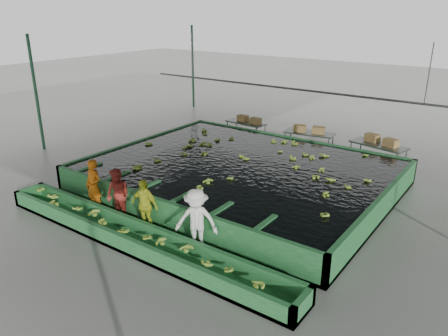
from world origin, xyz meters
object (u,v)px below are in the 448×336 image
Objects in this scene: flotation_tank at (240,175)px; packing_table_left at (246,131)px; sorting_trough at (135,237)px; packing_table_right at (377,156)px; worker_d at (196,221)px; box_stack_mid at (309,132)px; box_stack_right at (381,144)px; worker_a at (94,186)px; packing_table_mid at (309,143)px; worker_c at (144,205)px; box_stack_left at (249,122)px; worker_b at (118,195)px.

packing_table_left is at bearing 120.96° from flotation_tank.
packing_table_right reaches higher than sorting_trough.
worker_d is 9.18m from box_stack_mid.
box_stack_right reaches higher than flotation_tank.
worker_a reaches higher than packing_table_mid.
worker_c is 0.74× the size of packing_table_mid.
worker_d is 10.27m from box_stack_left.
packing_table_right is 6.22m from box_stack_left.
worker_a is at bearing -107.99° from box_stack_mid.
worker_b reaches higher than packing_table_right.
box_stack_right is at bearing 71.06° from sorting_trough.
box_stack_mid is (-1.14, 9.11, 0.09)m from worker_d.
worker_b is (1.10, 0.00, -0.03)m from worker_a.
box_stack_mid is (0.35, 4.81, 0.51)m from flotation_tank.
packing_table_mid is 3.10m from box_stack_right.
worker_b reaches higher than flotation_tank.
worker_b is at bearing -101.53° from box_stack_mid.
packing_table_left is 0.92× the size of packing_table_mid.
box_stack_mid reaches higher than packing_table_mid.
worker_b is (-1.51, 0.80, 0.56)m from sorting_trough.
box_stack_mid is 3.06m from box_stack_right.
box_stack_right is (6.40, -0.13, 0.55)m from packing_table_left.
sorting_trough is 4.60× the size of packing_table_right.
packing_table_left is at bearing 177.77° from packing_table_mid.
packing_table_right is at bearing -1.98° from packing_table_left.
packing_table_right is (3.35, 9.86, 0.25)m from sorting_trough.
worker_d is 0.82× the size of packing_table_mid.
packing_table_left is 1.48× the size of box_stack_mid.
box_stack_right is at bearing -1.15° from packing_table_left.
worker_d is at bearing -101.65° from packing_table_right.
box_stack_right is at bearing 0.73° from box_stack_mid.
worker_b is 1.27× the size of box_stack_left.
flotation_tank is 7.85× the size of box_stack_left.
worker_a reaches higher than box_stack_right.
box_stack_mid is 0.95× the size of box_stack_right.
box_stack_right is (4.92, 9.15, 0.18)m from worker_b.
packing_table_mid is at bearing 77.13° from worker_b.
worker_b is at bearing -118.23° from packing_table_right.
worker_c is at bearing -0.08° from worker_a.
box_stack_left is at bearing 96.80° from worker_b.
packing_table_mid is 3.23m from box_stack_left.
worker_d is at bearing -101.90° from box_stack_right.
worker_b is 0.93× the size of worker_d.
flotation_tank is 6.41× the size of worker_c.
worker_a is 1.04× the size of worker_b.
flotation_tank is 7.60× the size of box_stack_mid.
worker_b is 10.39m from box_stack_right.
worker_d reaches higher than packing_table_mid.
box_stack_right is (3.06, 0.00, 0.51)m from packing_table_mid.
worker_b is at bearing 152.06° from sorting_trough.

